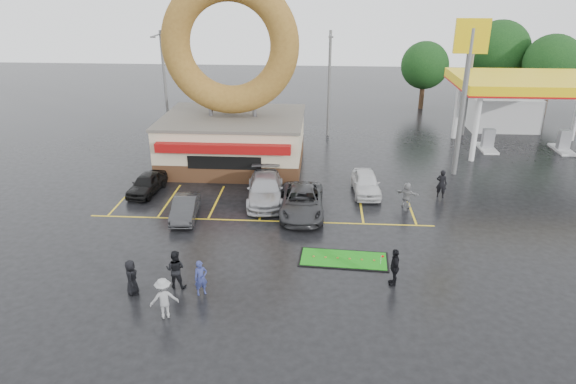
# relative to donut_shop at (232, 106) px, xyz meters

# --- Properties ---
(ground) EXTENTS (120.00, 120.00, 0.00)m
(ground) POSITION_rel_donut_shop_xyz_m (3.00, -12.97, -4.46)
(ground) COLOR black
(ground) RESTS_ON ground
(donut_shop) EXTENTS (10.20, 8.70, 13.50)m
(donut_shop) POSITION_rel_donut_shop_xyz_m (0.00, 0.00, 0.00)
(donut_shop) COLOR #472B19
(donut_shop) RESTS_ON ground
(gas_station) EXTENTS (12.30, 13.65, 5.90)m
(gas_station) POSITION_rel_donut_shop_xyz_m (23.00, 7.97, -0.77)
(gas_station) COLOR silver
(gas_station) RESTS_ON ground
(shell_sign) EXTENTS (2.20, 0.36, 10.60)m
(shell_sign) POSITION_rel_donut_shop_xyz_m (16.00, -0.97, 2.91)
(shell_sign) COLOR slate
(shell_sign) RESTS_ON ground
(streetlight_left) EXTENTS (0.40, 2.21, 9.00)m
(streetlight_left) POSITION_rel_donut_shop_xyz_m (-7.00, 6.95, 0.32)
(streetlight_left) COLOR slate
(streetlight_left) RESTS_ON ground
(streetlight_mid) EXTENTS (0.40, 2.21, 9.00)m
(streetlight_mid) POSITION_rel_donut_shop_xyz_m (7.00, 7.95, 0.32)
(streetlight_mid) COLOR slate
(streetlight_mid) RESTS_ON ground
(streetlight_right) EXTENTS (0.40, 2.21, 9.00)m
(streetlight_right) POSITION_rel_donut_shop_xyz_m (19.00, 8.95, 0.32)
(streetlight_right) COLOR slate
(streetlight_right) RESTS_ON ground
(tree_far_a) EXTENTS (5.60, 5.60, 8.00)m
(tree_far_a) POSITION_rel_donut_shop_xyz_m (29.00, 17.03, 0.72)
(tree_far_a) COLOR #332114
(tree_far_a) RESTS_ON ground
(tree_far_c) EXTENTS (6.30, 6.30, 9.00)m
(tree_far_c) POSITION_rel_donut_shop_xyz_m (25.00, 21.03, 1.37)
(tree_far_c) COLOR #332114
(tree_far_c) RESTS_ON ground
(tree_far_d) EXTENTS (4.90, 4.90, 7.00)m
(tree_far_d) POSITION_rel_donut_shop_xyz_m (17.00, 19.03, 0.07)
(tree_far_d) COLOR #332114
(tree_far_d) RESTS_ON ground
(car_black) EXTENTS (2.00, 3.98, 1.30)m
(car_black) POSITION_rel_donut_shop_xyz_m (-4.76, -5.92, -3.81)
(car_black) COLOR black
(car_black) RESTS_ON ground
(car_dgrey) EXTENTS (1.68, 3.89, 1.25)m
(car_dgrey) POSITION_rel_donut_shop_xyz_m (-1.34, -9.47, -3.84)
(car_dgrey) COLOR #29292B
(car_dgrey) RESTS_ON ground
(car_silver) EXTENTS (2.69, 5.61, 1.58)m
(car_silver) POSITION_rel_donut_shop_xyz_m (3.06, -6.70, -3.68)
(car_silver) COLOR #A1A1A6
(car_silver) RESTS_ON ground
(car_grey) EXTENTS (2.64, 5.48, 1.51)m
(car_grey) POSITION_rel_donut_shop_xyz_m (5.42, -8.38, -3.71)
(car_grey) COLOR #303033
(car_grey) RESTS_ON ground
(car_white) EXTENTS (1.87, 4.24, 1.42)m
(car_white) POSITION_rel_donut_shop_xyz_m (9.42, -4.99, -3.76)
(car_white) COLOR silver
(car_white) RESTS_ON ground
(person_blue) EXTENTS (0.71, 0.63, 1.64)m
(person_blue) POSITION_rel_donut_shop_xyz_m (1.35, -17.11, -3.65)
(person_blue) COLOR navy
(person_blue) RESTS_ON ground
(person_blackjkt) EXTENTS (0.94, 0.75, 1.83)m
(person_blackjkt) POSITION_rel_donut_shop_xyz_m (0.09, -16.62, -3.55)
(person_blackjkt) COLOR black
(person_blackjkt) RESTS_ON ground
(person_hoodie) EXTENTS (1.32, 1.02, 1.80)m
(person_hoodie) POSITION_rel_donut_shop_xyz_m (0.22, -18.86, -3.56)
(person_hoodie) COLOR gray
(person_hoodie) RESTS_ON ground
(person_bystander) EXTENTS (0.69, 0.90, 1.65)m
(person_bystander) POSITION_rel_donut_shop_xyz_m (-1.71, -17.27, -3.64)
(person_bystander) COLOR black
(person_bystander) RESTS_ON ground
(person_cameraman) EXTENTS (0.46, 1.07, 1.81)m
(person_cameraman) POSITION_rel_donut_shop_xyz_m (9.93, -15.74, -3.56)
(person_cameraman) COLOR black
(person_cameraman) RESTS_ON ground
(person_walker_near) EXTENTS (1.51, 1.03, 1.56)m
(person_walker_near) POSITION_rel_donut_shop_xyz_m (11.75, -6.98, -3.68)
(person_walker_near) COLOR gray
(person_walker_near) RESTS_ON ground
(person_walker_far) EXTENTS (0.79, 0.66, 1.84)m
(person_walker_far) POSITION_rel_donut_shop_xyz_m (14.15, -5.33, -3.55)
(person_walker_far) COLOR black
(person_walker_far) RESTS_ON ground
(dumpster) EXTENTS (2.01, 1.55, 1.30)m
(dumpster) POSITION_rel_donut_shop_xyz_m (-4.50, -1.06, -3.81)
(dumpster) COLOR #1B4723
(dumpster) RESTS_ON ground
(putting_green) EXTENTS (4.52, 2.17, 0.55)m
(putting_green) POSITION_rel_donut_shop_xyz_m (7.73, -13.70, -4.43)
(putting_green) COLOR black
(putting_green) RESTS_ON ground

